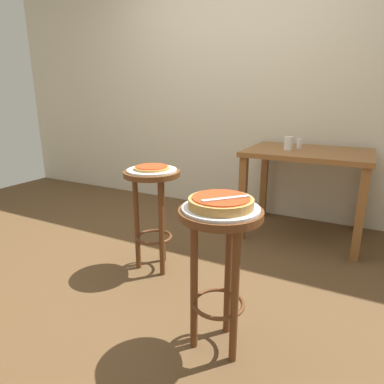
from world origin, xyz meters
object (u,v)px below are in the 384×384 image
serving_plate_middle (152,170)px  cup_near_edge (289,143)px  condiment_shaker (299,143)px  pizza_middle (152,168)px  serving_plate_foreground (221,208)px  dining_table (307,164)px  stool_foreground (220,249)px  pizza_foreground (221,202)px  pizza_server_knife (226,198)px  stool_middle (153,198)px

serving_plate_middle → cup_near_edge: (0.66, 1.04, 0.09)m
condiment_shaker → pizza_middle: bearing=-121.7°
serving_plate_foreground → serving_plate_middle: size_ratio=1.05×
pizza_middle → dining_table: 1.38m
pizza_middle → cup_near_edge: bearing=57.7°
cup_near_edge → stool_foreground: bearing=-88.1°
serving_plate_middle → pizza_foreground: bearing=-35.7°
pizza_middle → condiment_shaker: size_ratio=2.81×
pizza_foreground → pizza_server_knife: pizza_server_knife is taller
stool_middle → condiment_shaker: (0.72, 1.17, 0.27)m
stool_middle → condiment_shaker: condiment_shaker is taller
cup_near_edge → pizza_server_knife: 1.58m
pizza_middle → cup_near_edge: (0.66, 1.04, 0.08)m
serving_plate_middle → condiment_shaker: size_ratio=3.91×
pizza_middle → pizza_server_knife: pizza_server_knife is taller
stool_foreground → condiment_shaker: bearing=89.6°
dining_table → pizza_server_knife: size_ratio=4.51×
serving_plate_middle → serving_plate_foreground: bearing=-35.7°
pizza_middle → dining_table: bearing=53.6°
pizza_middle → cup_near_edge: cup_near_edge is taller
pizza_foreground → condiment_shaker: size_ratio=3.41×
pizza_middle → condiment_shaker: bearing=58.3°
serving_plate_foreground → pizza_server_knife: pizza_server_knife is taller
pizza_foreground → dining_table: 1.62m
pizza_server_knife → serving_plate_middle: bearing=96.4°
pizza_foreground → stool_foreground: bearing=-135.0°
pizza_foreground → dining_table: size_ratio=0.29×
serving_plate_middle → cup_near_edge: 1.24m
stool_middle → serving_plate_middle: 0.19m
serving_plate_foreground → serving_plate_middle: same height
pizza_middle → serving_plate_middle: bearing=180.0°
cup_near_edge → condiment_shaker: bearing=63.3°
pizza_foreground → stool_middle: (-0.71, 0.51, -0.22)m
pizza_middle → dining_table: size_ratio=0.24×
stool_middle → stool_foreground: bearing=-35.7°
dining_table → serving_plate_middle: bearing=-126.4°
pizza_middle → cup_near_edge: size_ratio=2.17×
serving_plate_middle → pizza_middle: bearing=0.0°
pizza_foreground → condiment_shaker: condiment_shaker is taller
serving_plate_foreground → pizza_middle: (-0.71, 0.51, 0.02)m
stool_middle → serving_plate_middle: bearing=0.0°
pizza_server_knife → pizza_middle: bearing=96.4°
pizza_foreground → cup_near_edge: size_ratio=2.63×
serving_plate_middle → condiment_shaker: condiment_shaker is taller
pizza_foreground → pizza_server_knife: (0.03, -0.02, 0.03)m
condiment_shaker → pizza_server_knife: size_ratio=0.38×
pizza_server_knife → condiment_shaker: bearing=42.6°
cup_near_edge → dining_table: bearing=21.0°
condiment_shaker → dining_table: bearing=-35.6°
stool_foreground → pizza_foreground: 0.22m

